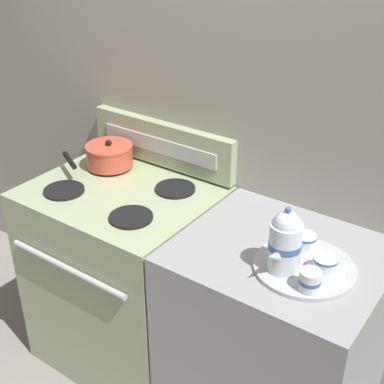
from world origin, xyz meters
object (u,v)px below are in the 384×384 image
Objects in this scene: stove at (126,277)px; creamer_jug at (310,280)px; serving_tray at (304,267)px; teapot at (285,242)px; saucepan at (109,155)px; teacup_right at (305,242)px; teacup_left at (325,265)px.

stove is 13.19× the size of creamer_jug.
serving_tray is 0.14m from teapot.
serving_tray is 1.46× the size of teapot.
serving_tray is at bearing -3.22° from stove.
saucepan is 0.99m from teacup_right.
teacup_left is 0.11m from creamer_jug.
teacup_left and teacup_right have the same top height.
stove is 1.03m from teacup_left.
saucepan reaches higher than creamer_jug.
teapot is at bearing -93.65° from teacup_right.
stove is 3.95× the size of teapot.
saucepan reaches higher than serving_tray.
serving_tray is 0.13m from creamer_jug.
teacup_right is 1.77× the size of creamer_jug.
saucepan is 1.05m from serving_tray.
creamer_jug is (0.10, -0.19, 0.01)m from teacup_right.
stove is at bearing 170.47° from creamer_jug.
saucepan is 1.35× the size of teapot.
saucepan is 4.50× the size of creamer_jug.
creamer_jug is at bearing -22.03° from teapot.
saucepan is 2.55× the size of teacup_left.
teapot reaches higher than serving_tray.
teapot is at bearing -130.91° from serving_tray.
saucepan is at bearing 143.45° from stove.
serving_tray is 0.10m from teacup_right.
creamer_jug reaches higher than serving_tray.
serving_tray is 0.07m from teacup_left.
teacup_left is at bearing -37.36° from teacup_right.
saucepan is at bearing 166.09° from teapot.
creamer_jug is (0.91, -0.15, 0.49)m from stove.
teacup_left is 1.77× the size of creamer_jug.
teacup_right is at bearing 2.67° from stove.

